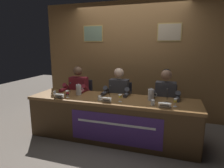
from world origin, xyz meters
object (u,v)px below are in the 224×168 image
Objects in this scene: panelist_left at (77,91)px; microphone_center at (108,94)px; chair_right at (165,109)px; microphone_right at (167,98)px; juice_glass_right at (175,101)px; juice_glass_left at (68,93)px; chair_left at (82,101)px; nameplate_left at (59,96)px; water_cup_center at (100,98)px; panelist_right at (165,98)px; panelist_center at (118,94)px; water_cup_right at (153,103)px; conference_table at (110,113)px; water_cup_left at (54,93)px; water_pitcher_left_side at (79,90)px; chair_center at (121,105)px; nameplate_center at (106,100)px; microphone_left at (68,91)px; juice_glass_center at (120,97)px; nameplate_right at (165,105)px; water_pitcher_right_side at (151,95)px.

microphone_center is (0.83, -0.43, 0.10)m from panelist_left.
microphone_right reaches higher than chair_right.
juice_glass_left is at bearing -178.76° from juice_glass_right.
chair_left is 0.93m from nameplate_left.
panelist_right is (1.02, 0.59, -0.06)m from water_cup_center.
microphone_center is (-0.05, -0.43, 0.10)m from panelist_center.
microphone_center reaches higher than water_cup_right.
microphone_right is (0.97, 0.07, 0.00)m from microphone_center.
water_cup_left is (-1.07, -0.04, 0.27)m from conference_table.
microphone_right is at bearing 9.60° from nameplate_left.
chair_right is at bearing 94.30° from microphone_right.
panelist_center is 0.75m from water_pitcher_left_side.
chair_center is (1.07, 0.72, -0.34)m from water_cup_left.
chair_left is 1.26m from nameplate_center.
microphone_right is at bearing -11.29° from panelist_left.
panelist_center reaches higher than microphone_left.
microphone_center is (0.10, 0.16, 0.04)m from water_cup_center.
microphone_left and microphone_right have the same top height.
nameplate_center is 0.74× the size of water_pitcher_left_side.
juice_glass_center is (0.19, -0.55, 0.11)m from panelist_center.
water_pitcher_right_side reaches higher than nameplate_right.
microphone_left is at bearing -87.70° from chair_left.
panelist_center is (1.07, 0.52, -0.06)m from water_cup_left.
water_cup_center reaches higher than nameplate_center.
chair_right is (1.02, 0.79, -0.34)m from water_cup_center.
panelist_center reaches higher than nameplate_right.
panelist_right is at bearing 0.00° from panelist_left.
water_cup_right is (-0.33, -0.04, -0.05)m from juice_glass_right.
chair_right reaches higher than juice_glass_center.
panelist_center is 1.18m from juice_glass_right.
panelist_center is at bearing -12.78° from chair_left.
conference_table is 1.09m from juice_glass_right.
juice_glass_right is (2.11, -0.02, 0.05)m from water_cup_left.
water_pitcher_right_side is at bearing 19.53° from water_cup_center.
juice_glass_left is 0.59× the size of water_pitcher_left_side.
panelist_right is 0.37m from microphone_right.
chair_center is 1.28m from nameplate_right.
juice_glass_right is at bearing -6.48° from water_pitcher_left_side.
water_cup_right is at bearing 1.34° from water_cup_center.
panelist_right is at bearing 35.87° from nameplate_center.
chair_left is 1.79m from panelist_right.
microphone_left is 0.94m from panelist_center.
chair_center reaches higher than conference_table.
microphone_right is (0.02, 0.29, 0.03)m from nameplate_right.
chair_right is (0.92, 0.63, -0.37)m from microphone_center.
microphone_left reaches higher than water_cup_center.
microphone_left is 1.59m from water_cup_right.
chair_center is at bearing 167.22° from panelist_right.
nameplate_left is 1.58m from water_pitcher_right_side.
juice_glass_left is 1.46× the size of water_cup_left.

